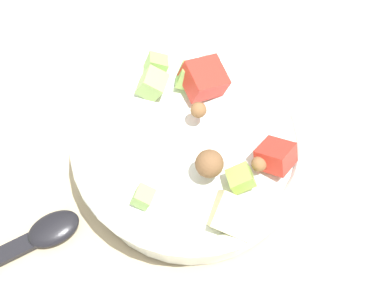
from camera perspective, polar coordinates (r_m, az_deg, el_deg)
The scene contains 4 objects.
ground_plane at distance 0.60m, azimuth -0.85°, elevation -2.68°, with size 2.40×2.40×0.00m, color silver.
placemat at distance 0.59m, azimuth -0.85°, elevation -2.55°, with size 0.42×0.34×0.01m, color tan.
salad_bowl at distance 0.56m, azimuth 0.08°, elevation -0.42°, with size 0.25×0.25×0.11m.
serving_spoon at distance 0.58m, azimuth -19.14°, elevation -10.88°, with size 0.21×0.13×0.01m.
Camera 1 is at (0.21, 0.15, 0.54)m, focal length 48.99 mm.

